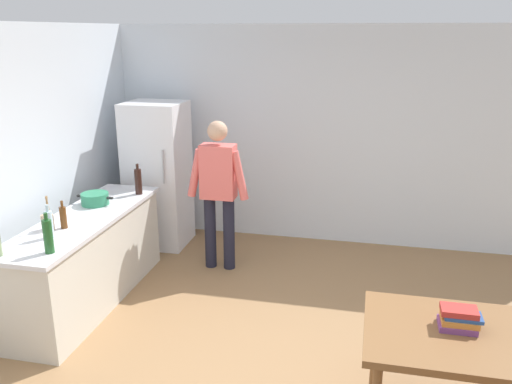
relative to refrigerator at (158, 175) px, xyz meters
The scene contains 13 objects.
ground_plane 3.19m from the refrigerator, 51.63° to the right, with size 14.00×14.00×0.00m, color #936D47.
wall_back 2.04m from the refrigerator, 17.53° to the left, with size 6.40×0.12×2.70m, color silver.
kitchen_counter 1.66m from the refrigerator, 93.58° to the right, with size 0.64×2.20×0.90m.
refrigerator is the anchor object (origin of this frame).
person 1.10m from the refrigerator, 30.23° to the right, with size 0.70×0.22×1.70m.
dining_table 4.27m from the refrigerator, 39.29° to the right, with size 1.40×0.90×0.75m.
cooking_pot 1.24m from the refrigerator, 98.25° to the right, with size 0.40×0.28×0.12m.
utensil_jar 2.00m from the refrigerator, 96.49° to the right, with size 0.11×0.11×0.32m.
bottle_water_clear 2.15m from the refrigerator, 92.60° to the right, with size 0.07×0.07×0.30m.
bottle_wine_dark 0.81m from the refrigerator, 82.15° to the right, with size 0.08×0.08×0.34m.
bottle_beer_brown 1.92m from the refrigerator, 93.32° to the right, with size 0.06×0.06×0.26m.
bottle_wine_green 2.44m from the refrigerator, 88.01° to the right, with size 0.08×0.08×0.34m.
book_stack 4.15m from the refrigerator, 39.47° to the right, with size 0.27×0.18×0.14m.
Camera 1 is at (0.67, -3.51, 2.62)m, focal length 36.99 mm.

